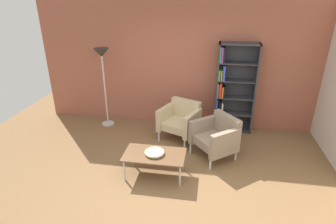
% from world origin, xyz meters
% --- Properties ---
extents(ground_plane, '(8.32, 8.32, 0.00)m').
position_xyz_m(ground_plane, '(0.00, 0.00, 0.00)').
color(ground_plane, brown).
extents(brick_back_panel, '(6.40, 0.12, 2.90)m').
position_xyz_m(brick_back_panel, '(0.00, 2.46, 1.45)').
color(brick_back_panel, '#9E5642').
rests_on(brick_back_panel, ground_plane).
extents(bookshelf_tall, '(0.80, 0.30, 1.90)m').
position_xyz_m(bookshelf_tall, '(1.02, 2.25, 0.93)').
color(bookshelf_tall, '#333338').
rests_on(bookshelf_tall, ground_plane).
extents(coffee_table_low, '(1.00, 0.56, 0.40)m').
position_xyz_m(coffee_table_low, '(-0.24, 0.36, 0.37)').
color(coffee_table_low, brown).
rests_on(coffee_table_low, ground_plane).
extents(decorative_bowl, '(0.32, 0.32, 0.05)m').
position_xyz_m(decorative_bowl, '(-0.24, 0.36, 0.43)').
color(decorative_bowl, beige).
rests_on(decorative_bowl, coffee_table_low).
extents(armchair_spare_guest, '(0.94, 0.95, 0.78)m').
position_xyz_m(armchair_spare_guest, '(0.75, 1.11, 0.41)').
color(armchair_spare_guest, gray).
rests_on(armchair_spare_guest, ground_plane).
extents(armchair_corner_red, '(0.90, 0.87, 0.78)m').
position_xyz_m(armchair_corner_red, '(0.02, 1.69, 0.41)').
color(armchair_corner_red, '#C6B289').
rests_on(armchair_corner_red, ground_plane).
extents(floor_lamp_torchiere, '(0.32, 0.32, 1.74)m').
position_xyz_m(floor_lamp_torchiere, '(-1.70, 2.06, 1.45)').
color(floor_lamp_torchiere, silver).
rests_on(floor_lamp_torchiere, ground_plane).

